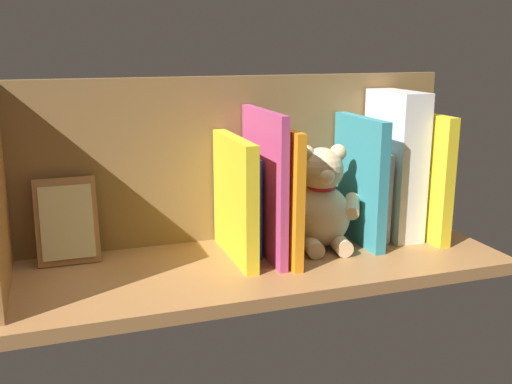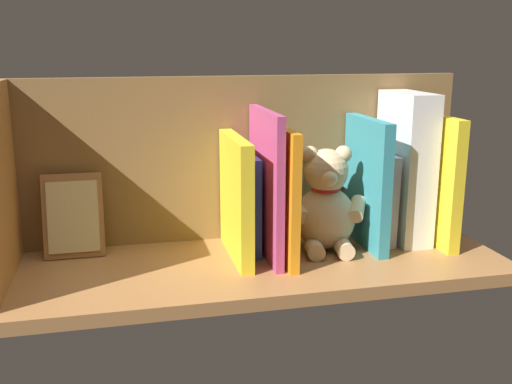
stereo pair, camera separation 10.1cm
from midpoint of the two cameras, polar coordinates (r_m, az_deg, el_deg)
ground_plane at (r=104.78cm, az=-2.77°, el=-7.05°), size 85.91×31.70×2.20cm
shelf_back_panel at (r=112.91cm, az=-4.80°, el=3.16°), size 85.91×1.50×30.70cm
book_0 at (r=117.71cm, az=13.08°, el=1.58°), size 2.18×18.29×23.83cm
dictionary_thick_white at (r=116.46cm, az=10.68°, el=2.58°), size 5.76×14.40×27.84cm
book_1 at (r=115.96cm, az=8.18°, el=-0.14°), size 3.10×13.03×16.93cm
book_2 at (r=111.81cm, az=7.30°, el=1.11°), size 2.07×17.57×23.53cm
teddy_bear at (r=108.53cm, az=3.61°, el=-1.06°), size 15.22×13.27×18.97cm
book_3 at (r=104.06cm, az=-0.73°, el=0.06°), size 1.76×20.99×22.90cm
book_4 at (r=103.55cm, az=-2.02°, el=0.76°), size 1.41×19.95×25.60cm
book_5 at (r=107.15cm, az=-3.78°, el=-1.03°), size 1.89×12.99×17.52cm
book_6 at (r=102.91cm, az=-4.83°, el=-0.63°), size 2.24×19.57×21.21cm
picture_frame_leaning at (r=107.82cm, az=-20.16°, el=-2.68°), size 10.29×4.91×14.62cm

